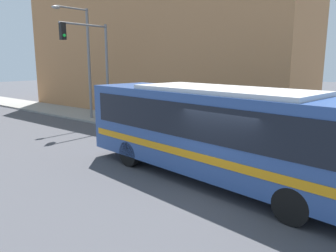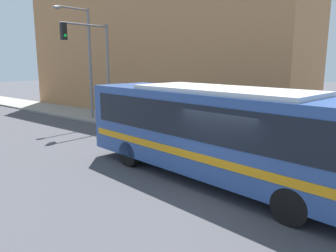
# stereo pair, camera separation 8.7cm
# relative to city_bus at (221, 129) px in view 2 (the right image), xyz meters

# --- Properties ---
(ground_plane) EXTENTS (120.00, 120.00, 0.00)m
(ground_plane) POSITION_rel_city_bus_xyz_m (-0.67, -0.66, -1.77)
(ground_plane) COLOR #47474C
(sidewalk) EXTENTS (3.23, 70.00, 0.13)m
(sidewalk) POSITION_rel_city_bus_xyz_m (5.45, 19.34, -1.70)
(sidewalk) COLOR gray
(sidewalk) RESTS_ON ground_plane
(building_facade) EXTENTS (6.00, 23.22, 12.71)m
(building_facade) POSITION_rel_city_bus_xyz_m (10.06, 11.95, 4.59)
(building_facade) COLOR #B27A4C
(building_facade) RESTS_ON ground_plane
(city_bus) EXTENTS (3.73, 10.98, 3.07)m
(city_bus) POSITION_rel_city_bus_xyz_m (0.00, 0.00, 0.00)
(city_bus) COLOR #2D4C8C
(city_bus) RESTS_ON ground_plane
(fire_hydrant) EXTENTS (0.25, 0.34, 0.69)m
(fire_hydrant) POSITION_rel_city_bus_xyz_m (4.43, 4.66, -1.30)
(fire_hydrant) COLOR red
(fire_hydrant) RESTS_ON sidewalk
(traffic_light_pole) EXTENTS (3.28, 0.35, 5.93)m
(traffic_light_pole) POSITION_rel_city_bus_xyz_m (3.53, 10.77, 2.39)
(traffic_light_pole) COLOR slate
(traffic_light_pole) RESTS_ON sidewalk
(parking_meter) EXTENTS (0.14, 0.14, 1.40)m
(parking_meter) POSITION_rel_city_bus_xyz_m (4.43, 7.97, -0.70)
(parking_meter) COLOR slate
(parking_meter) RESTS_ON sidewalk
(street_lamp) EXTENTS (2.59, 0.28, 7.03)m
(street_lamp) POSITION_rel_city_bus_xyz_m (4.34, 12.65, 2.55)
(street_lamp) COLOR slate
(street_lamp) RESTS_ON sidewalk
(pedestrian_near_corner) EXTENTS (0.34, 0.34, 1.64)m
(pedestrian_near_corner) POSITION_rel_city_bus_xyz_m (5.86, 7.65, -0.81)
(pedestrian_near_corner) COLOR #47382D
(pedestrian_near_corner) RESTS_ON sidewalk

